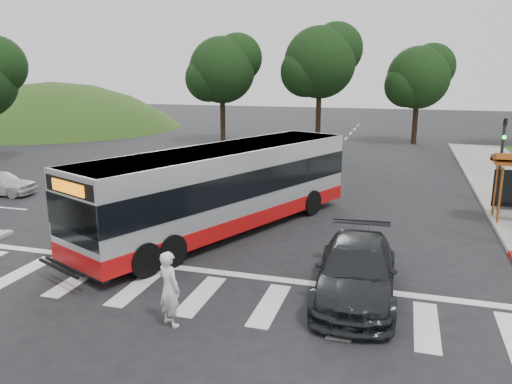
% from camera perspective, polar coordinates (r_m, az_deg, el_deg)
% --- Properties ---
extents(ground, '(140.00, 140.00, 0.00)m').
position_cam_1_polar(ground, '(18.67, -0.40, -5.45)').
color(ground, black).
rests_on(ground, ground).
extents(curb_east, '(0.30, 40.00, 0.15)m').
position_cam_1_polar(curb_east, '(25.89, 24.60, -1.09)').
color(curb_east, '#9E9991').
rests_on(curb_east, ground).
extents(hillside_nw, '(44.00, 44.00, 10.00)m').
position_cam_1_polar(hillside_nw, '(60.12, -21.90, 6.85)').
color(hillside_nw, '#224215').
rests_on(hillside_nw, ground).
extents(crosswalk_ladder, '(18.00, 2.60, 0.01)m').
position_cam_1_polar(crosswalk_ladder, '(14.31, -6.36, -11.69)').
color(crosswalk_ladder, silver).
rests_on(crosswalk_ladder, ground).
extents(traffic_signal_ne_short, '(0.18, 0.37, 4.00)m').
position_cam_1_polar(traffic_signal_ne_short, '(26.01, 26.29, 4.21)').
color(traffic_signal_ne_short, black).
rests_on(traffic_signal_ne_short, ground).
extents(tree_north_a, '(6.60, 6.15, 10.17)m').
position_cam_1_polar(tree_north_a, '(43.53, 7.44, 14.61)').
color(tree_north_a, black).
rests_on(tree_north_a, ground).
extents(tree_north_b, '(5.72, 5.33, 8.43)m').
position_cam_1_polar(tree_north_b, '(44.95, 18.16, 12.42)').
color(tree_north_b, black).
rests_on(tree_north_b, ground).
extents(tree_north_c, '(6.16, 5.74, 9.30)m').
position_cam_1_polar(tree_north_c, '(43.63, -3.78, 13.86)').
color(tree_north_c, black).
rests_on(tree_north_c, ground).
extents(transit_bus, '(7.67, 12.73, 3.28)m').
position_cam_1_polar(transit_bus, '(19.26, -3.66, 0.20)').
color(transit_bus, '#AAACAE').
rests_on(transit_bus, ground).
extents(pedestrian, '(0.83, 0.73, 1.92)m').
position_cam_1_polar(pedestrian, '(12.54, -9.89, -10.82)').
color(pedestrian, white).
rests_on(pedestrian, ground).
extents(dark_sedan, '(2.35, 5.34, 1.53)m').
position_cam_1_polar(dark_sedan, '(14.17, 11.39, -8.80)').
color(dark_sedan, '#222427').
rests_on(dark_sedan, ground).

